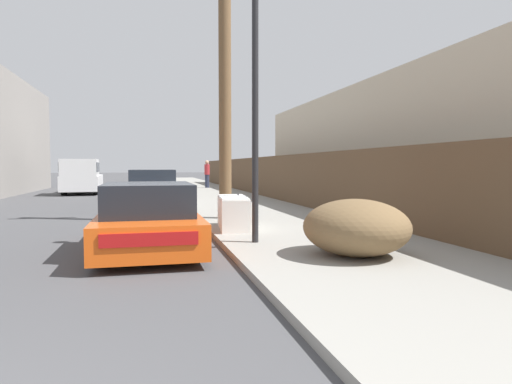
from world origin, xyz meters
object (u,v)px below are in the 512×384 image
at_px(utility_pole, 225,72).
at_px(pedestrian, 207,174).
at_px(brush_pile, 356,227).
at_px(car_parked_mid, 152,189).
at_px(parked_sports_car_red, 148,219).
at_px(discarded_fridge, 233,212).
at_px(street_lamp, 255,84).
at_px(pickup_truck, 82,177).

height_order(utility_pole, pedestrian, utility_pole).
bearing_deg(brush_pile, car_parked_mid, 105.50).
distance_m(parked_sports_car_red, car_parked_mid, 8.94).
bearing_deg(discarded_fridge, brush_pile, -63.75).
height_order(utility_pole, street_lamp, utility_pole).
xyz_separation_m(car_parked_mid, brush_pile, (3.03, -10.93, -0.09)).
bearing_deg(street_lamp, brush_pile, -51.48).
distance_m(parked_sports_car_red, pedestrian, 21.59).
relative_size(parked_sports_car_red, utility_pole, 0.57).
xyz_separation_m(parked_sports_car_red, street_lamp, (1.93, -0.40, 2.48)).
xyz_separation_m(utility_pole, brush_pile, (1.15, -5.62, -3.48)).
distance_m(pickup_truck, pedestrian, 7.96).
relative_size(street_lamp, brush_pile, 2.84).
bearing_deg(pedestrian, brush_pile, -91.52).
bearing_deg(street_lamp, discarded_fridge, 91.73).
bearing_deg(utility_pole, pickup_truck, 110.99).
xyz_separation_m(discarded_fridge, brush_pile, (1.33, -3.53, 0.08)).
height_order(parked_sports_car_red, brush_pile, parked_sports_car_red).
distance_m(utility_pole, pedestrian, 17.95).
bearing_deg(pedestrian, car_parked_mid, -106.52).
bearing_deg(pedestrian, discarded_fridge, -95.63).
bearing_deg(car_parked_mid, utility_pole, -70.24).
xyz_separation_m(parked_sports_car_red, brush_pile, (3.20, -1.99, 0.01)).
height_order(parked_sports_car_red, pickup_truck, pickup_truck).
height_order(brush_pile, pedestrian, pedestrian).
bearing_deg(pedestrian, pickup_truck, -157.40).
bearing_deg(car_parked_mid, discarded_fridge, -76.81).
height_order(pickup_truck, utility_pole, utility_pole).
bearing_deg(car_parked_mid, street_lamp, -79.09).
height_order(discarded_fridge, brush_pile, brush_pile).
relative_size(discarded_fridge, pedestrian, 0.98).
bearing_deg(pickup_truck, car_parked_mid, 109.23).
bearing_deg(discarded_fridge, pedestrian, 90.03).
distance_m(parked_sports_car_red, pickup_truck, 18.53).
xyz_separation_m(car_parked_mid, pickup_truck, (-3.70, 9.25, 0.29)).
distance_m(car_parked_mid, street_lamp, 9.80).
xyz_separation_m(parked_sports_car_red, pedestrian, (3.82, 21.25, 0.49)).
xyz_separation_m(pickup_truck, brush_pile, (6.73, -20.18, -0.38)).
distance_m(parked_sports_car_red, brush_pile, 3.77).
bearing_deg(brush_pile, utility_pole, 101.53).
xyz_separation_m(discarded_fridge, car_parked_mid, (-1.71, 7.40, 0.17)).
bearing_deg(pickup_truck, parked_sports_car_red, 98.41).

